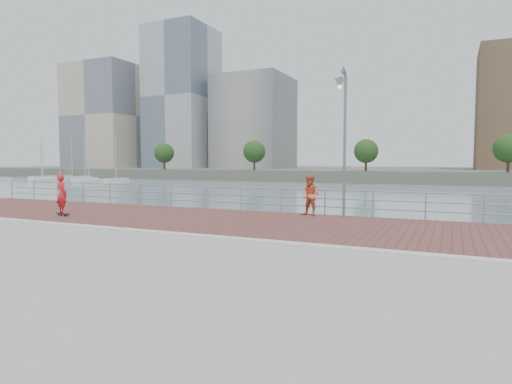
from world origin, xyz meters
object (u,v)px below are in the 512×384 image
at_px(guardrail, 303,198).
at_px(skateboarder, 62,194).
at_px(bystander, 310,195).
at_px(street_lamp, 343,116).

relative_size(guardrail, skateboarder, 23.15).
height_order(skateboarder, bystander, skateboarder).
xyz_separation_m(skateboarder, bystander, (9.69, 4.44, -0.04)).
height_order(guardrail, bystander, bystander).
xyz_separation_m(guardrail, skateboarder, (-9.13, -5.09, 0.26)).
bearing_deg(guardrail, street_lamp, -25.23).
xyz_separation_m(guardrail, street_lamp, (1.97, -0.93, 3.48)).
height_order(street_lamp, bystander, street_lamp).
bearing_deg(guardrail, bystander, -49.08).
distance_m(street_lamp, skateboarder, 12.29).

